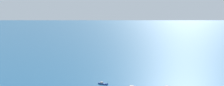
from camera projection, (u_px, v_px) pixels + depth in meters
name	position (u px, v px, depth m)	size (l,w,h in m)	color
motorboat_far_port	(103.00, 84.00, 173.38)	(2.21, 6.60, 1.88)	#23478C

